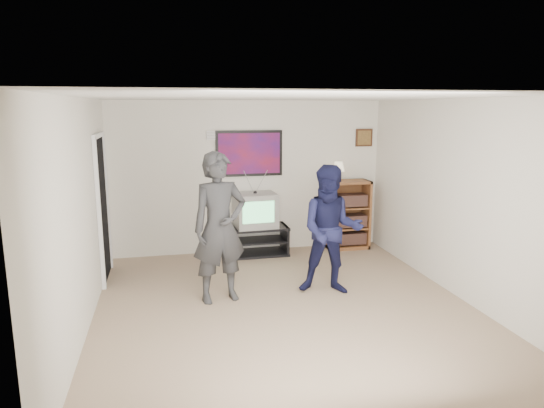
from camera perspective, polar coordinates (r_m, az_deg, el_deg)
name	(u,v)px	position (r m, az deg, el deg)	size (l,w,h in m)	color
room_shell	(279,202)	(5.96, 0.86, 0.27)	(4.51, 5.00, 2.51)	#7D694F
media_stand	(258,240)	(8.01, -1.61, -4.29)	(0.96, 0.54, 0.48)	black
crt_television	(255,210)	(7.88, -1.98, -0.71)	(0.65, 0.55, 0.55)	gray
bookshelf	(347,215)	(8.40, 8.86, -1.24)	(0.71, 0.41, 1.17)	brown
table_lamp	(338,171)	(8.23, 7.82, 3.82)	(0.20, 0.20, 0.32)	beige
person_tall	(220,228)	(6.00, -6.18, -2.79)	(0.68, 0.45, 1.87)	#2C2D2F
person_short	(331,230)	(6.28, 6.98, -3.07)	(0.82, 0.64, 1.68)	#131536
controller_left	(216,211)	(6.15, -6.59, -0.84)	(0.04, 0.13, 0.04)	white
controller_right	(322,205)	(6.47, 5.94, -0.15)	(0.04, 0.13, 0.04)	white
poster	(249,153)	(7.97, -2.69, 5.96)	(1.10, 0.03, 0.75)	black
air_vent	(215,135)	(7.88, -6.70, 8.03)	(0.28, 0.02, 0.14)	white
small_picture	(364,138)	(8.53, 10.77, 7.68)	(0.30, 0.03, 0.30)	black
doorway	(102,209)	(7.14, -19.35, -0.58)	(0.03, 0.85, 2.00)	black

